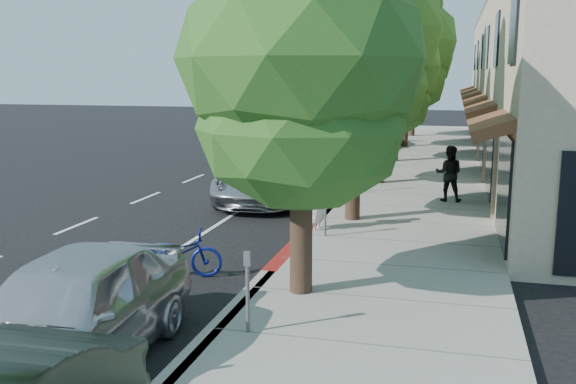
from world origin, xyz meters
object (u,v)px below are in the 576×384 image
(bicycle, at_px, (176,254))
(dark_sedan, at_px, (311,165))
(street_tree_5, at_px, (414,64))
(street_tree_1, at_px, (356,35))
(street_tree_0, at_px, (302,65))
(silver_suv, at_px, (268,177))
(near_car_a, at_px, (70,312))
(white_pickup, at_px, (364,134))
(cyclist, at_px, (319,197))
(street_tree_4, at_px, (407,60))
(pedestrian, at_px, (449,173))
(street_tree_2, at_px, (381,70))
(dark_suv_far, at_px, (359,133))
(street_tree_3, at_px, (397,45))

(bicycle, bearing_deg, dark_sedan, -18.58)
(street_tree_5, bearing_deg, street_tree_1, -90.00)
(street_tree_0, relative_size, silver_suv, 1.22)
(near_car_a, bearing_deg, white_pickup, 87.32)
(cyclist, bearing_deg, street_tree_4, 1.04)
(street_tree_1, distance_m, pedestrian, 5.65)
(near_car_a, bearing_deg, street_tree_2, 79.35)
(cyclist, height_order, pedestrian, cyclist)
(street_tree_4, height_order, dark_sedan, street_tree_4)
(bicycle, relative_size, dark_sedan, 0.40)
(bicycle, bearing_deg, dark_suv_far, -17.20)
(bicycle, distance_m, dark_sedan, 10.97)
(street_tree_4, xyz_separation_m, bicycle, (-2.70, -23.40, -4.20))
(street_tree_4, bearing_deg, dark_sedan, -100.73)
(street_tree_1, height_order, dark_suv_far, street_tree_1)
(white_pickup, bearing_deg, street_tree_5, 77.28)
(street_tree_2, distance_m, bicycle, 12.27)
(street_tree_0, distance_m, street_tree_3, 18.03)
(street_tree_1, distance_m, white_pickup, 17.61)
(street_tree_3, bearing_deg, dark_suv_far, 110.53)
(white_pickup, height_order, dark_suv_far, white_pickup)
(street_tree_2, xyz_separation_m, street_tree_3, (0.00, 6.00, 1.09))
(street_tree_0, relative_size, dark_suv_far, 1.56)
(dark_sedan, height_order, dark_suv_far, dark_sedan)
(street_tree_0, xyz_separation_m, near_car_a, (-2.39, -3.50, -3.32))
(cyclist, relative_size, white_pickup, 0.34)
(street_tree_4, relative_size, white_pickup, 1.33)
(white_pickup, xyz_separation_m, dark_suv_far, (-0.50, 1.73, -0.10))
(street_tree_3, height_order, silver_suv, street_tree_3)
(street_tree_3, bearing_deg, street_tree_0, -90.00)
(street_tree_4, height_order, silver_suv, street_tree_4)
(dark_suv_far, bearing_deg, street_tree_4, -14.57)
(street_tree_5, bearing_deg, dark_sedan, -97.28)
(white_pickup, relative_size, near_car_a, 1.18)
(street_tree_0, height_order, dark_suv_far, street_tree_0)
(street_tree_5, relative_size, dark_suv_far, 1.69)
(street_tree_1, relative_size, silver_suv, 1.44)
(street_tree_4, relative_size, pedestrian, 4.51)
(street_tree_2, xyz_separation_m, street_tree_4, (-0.00, 12.00, 0.55))
(street_tree_4, bearing_deg, street_tree_2, -90.00)
(street_tree_0, height_order, street_tree_3, street_tree_3)
(street_tree_2, height_order, dark_suv_far, street_tree_2)
(near_car_a, bearing_deg, street_tree_0, 53.76)
(street_tree_5, relative_size, bicycle, 3.99)
(street_tree_3, bearing_deg, street_tree_5, 90.00)
(near_car_a, bearing_deg, street_tree_4, 83.15)
(silver_suv, bearing_deg, white_pickup, 82.89)
(street_tree_5, height_order, pedestrian, street_tree_5)
(cyclist, bearing_deg, street_tree_5, 1.50)
(white_pickup, bearing_deg, street_tree_1, -79.85)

